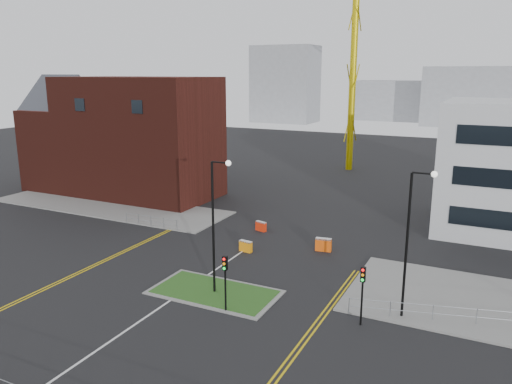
{
  "coord_description": "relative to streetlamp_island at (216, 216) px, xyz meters",
  "views": [
    {
      "loc": [
        18.21,
        -18.77,
        14.53
      ],
      "look_at": [
        0.84,
        16.76,
        5.0
      ],
      "focal_mm": 35.0,
      "sensor_mm": 36.0,
      "label": 1
    }
  ],
  "objects": [
    {
      "name": "streetlamp_right_near",
      "position": [
        12.0,
        2.0,
        0.0
      ],
      "size": [
        1.46,
        0.36,
        9.18
      ],
      "color": "black",
      "rests_on": "ground"
    },
    {
      "name": "pavement_left",
      "position": [
        -22.22,
        14.0,
        -5.35
      ],
      "size": [
        28.0,
        8.0,
        0.12
      ],
      "primitive_type": "cube",
      "color": "slate",
      "rests_on": "ground"
    },
    {
      "name": "railing_left",
      "position": [
        -13.22,
        10.0,
        -4.67
      ],
      "size": [
        6.05,
        0.05,
        1.1
      ],
      "color": "gray",
      "rests_on": "ground"
    },
    {
      "name": "brick_building",
      "position": [
        -25.19,
        20.0,
        1.44
      ],
      "size": [
        24.2,
        10.07,
        14.24
      ],
      "color": "#441711",
      "rests_on": "ground"
    },
    {
      "name": "yellow_left_a",
      "position": [
        -11.22,
        2.0,
        -5.41
      ],
      "size": [
        0.12,
        24.0,
        0.01
      ],
      "primitive_type": "cube",
      "color": "gold",
      "rests_on": "ground"
    },
    {
      "name": "island_kerb",
      "position": [
        -0.22,
        0.0,
        -5.37
      ],
      "size": [
        8.6,
        4.6,
        0.08
      ],
      "primitive_type": "cube",
      "color": "slate",
      "rests_on": "ground"
    },
    {
      "name": "skyline_b",
      "position": [
        7.78,
        122.0,
        2.59
      ],
      "size": [
        24.0,
        12.0,
        16.0
      ],
      "primitive_type": "cube",
      "color": "gray",
      "rests_on": "ground"
    },
    {
      "name": "streetlamp_island",
      "position": [
        0.0,
        0.0,
        0.0
      ],
      "size": [
        1.46,
        0.36,
        9.18
      ],
      "color": "black",
      "rests_on": "ground"
    },
    {
      "name": "yellow_left_b",
      "position": [
        -10.92,
        2.0,
        -5.41
      ],
      "size": [
        0.12,
        24.0,
        0.01
      ],
      "primitive_type": "cube",
      "color": "gold",
      "rests_on": "ground"
    },
    {
      "name": "skyline_d",
      "position": [
        -10.22,
        132.0,
        0.59
      ],
      "size": [
        30.0,
        12.0,
        12.0
      ],
      "primitive_type": "cube",
      "color": "gray",
      "rests_on": "ground"
    },
    {
      "name": "centre_line",
      "position": [
        -2.22,
        -6.0,
        -5.41
      ],
      "size": [
        0.15,
        30.0,
        0.01
      ],
      "primitive_type": "cube",
      "color": "silver",
      "rests_on": "ground"
    },
    {
      "name": "traffic_light_island",
      "position": [
        1.78,
        -2.02,
        -2.85
      ],
      "size": [
        0.28,
        0.33,
        3.65
      ],
      "color": "black",
      "rests_on": "ground"
    },
    {
      "name": "barrier_mid",
      "position": [
        -1.96,
        8.0,
        -4.91
      ],
      "size": [
        1.15,
        0.52,
        0.94
      ],
      "color": "orange",
      "rests_on": "ground"
    },
    {
      "name": "skyline_a",
      "position": [
        -42.22,
        112.0,
        5.59
      ],
      "size": [
        18.0,
        12.0,
        22.0
      ],
      "primitive_type": "cube",
      "color": "gray",
      "rests_on": "ground"
    },
    {
      "name": "traffic_light_right",
      "position": [
        9.78,
        -0.02,
        -2.85
      ],
      "size": [
        0.28,
        0.33,
        3.65
      ],
      "color": "black",
      "rests_on": "ground"
    },
    {
      "name": "yellow_right_b",
      "position": [
        7.58,
        -2.0,
        -5.41
      ],
      "size": [
        0.12,
        20.0,
        0.01
      ],
      "primitive_type": "cube",
      "color": "gold",
      "rests_on": "ground"
    },
    {
      "name": "barrier_left",
      "position": [
        -3.22,
        13.57,
        -4.92
      ],
      "size": [
        1.14,
        0.64,
        0.91
      ],
      "color": "red",
      "rests_on": "ground"
    },
    {
      "name": "barrier_right",
      "position": [
        3.78,
        10.99,
        -4.81
      ],
      "size": [
        1.36,
        0.61,
        1.11
      ],
      "color": "#FF5A0E",
      "rests_on": "ground"
    },
    {
      "name": "yellow_right_a",
      "position": [
        7.28,
        -2.0,
        -5.41
      ],
      "size": [
        0.12,
        20.0,
        0.01
      ],
      "primitive_type": "cube",
      "color": "gold",
      "rests_on": "ground"
    },
    {
      "name": "ground",
      "position": [
        -2.22,
        -8.0,
        -5.41
      ],
      "size": [
        200.0,
        200.0,
        0.0
      ],
      "primitive_type": "plane",
      "color": "black",
      "rests_on": "ground"
    },
    {
      "name": "grass_island",
      "position": [
        -0.22,
        0.0,
        -5.35
      ],
      "size": [
        8.0,
        4.0,
        0.12
      ],
      "primitive_type": "cube",
      "color": "#264918",
      "rests_on": "ground"
    }
  ]
}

